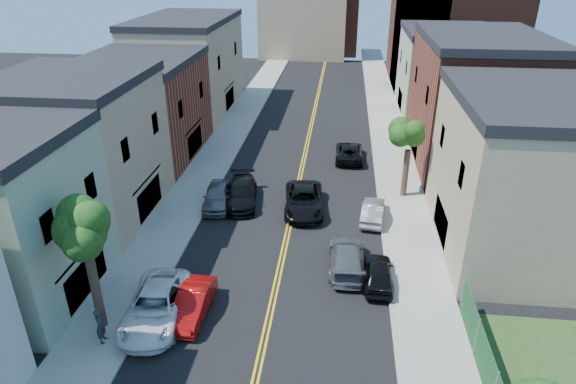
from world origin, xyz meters
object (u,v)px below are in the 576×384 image
(white_pickup, at_px, (156,306))
(grey_car_right, at_px, (347,257))
(black_car_right, at_px, (378,273))
(dark_car_right_far, at_px, (349,152))
(grey_car_left, at_px, (217,196))
(black_car_left, at_px, (241,193))
(pedestrian_left, at_px, (101,326))
(black_suv_lane, at_px, (304,200))
(red_sedan, at_px, (193,304))
(silver_car_right, at_px, (373,211))

(white_pickup, relative_size, grey_car_right, 1.13)
(black_car_right, xyz_separation_m, dark_car_right_far, (-1.60, 17.82, 0.02))
(grey_car_left, xyz_separation_m, grey_car_right, (9.19, -6.71, -0.04))
(black_car_left, bearing_deg, dark_car_right_far, 42.23)
(white_pickup, height_order, grey_car_right, white_pickup)
(black_car_right, height_order, pedestrian_left, pedestrian_left)
(black_car_left, xyz_separation_m, black_suv_lane, (4.56, -0.59, 0.01))
(black_suv_lane, xyz_separation_m, pedestrian_left, (-8.13, -14.11, 0.26))
(red_sedan, bearing_deg, black_car_right, 23.34)
(white_pickup, relative_size, pedestrian_left, 3.20)
(white_pickup, height_order, silver_car_right, white_pickup)
(red_sedan, bearing_deg, silver_car_right, 51.17)
(black_car_right, xyz_separation_m, pedestrian_left, (-12.87, -6.09, 0.37))
(black_car_left, height_order, black_car_right, black_car_left)
(grey_car_left, distance_m, silver_car_right, 10.93)
(pedestrian_left, bearing_deg, silver_car_right, -51.17)
(grey_car_left, bearing_deg, black_suv_lane, -6.64)
(grey_car_right, bearing_deg, black_car_right, 142.02)
(black_suv_lane, bearing_deg, black_car_left, 167.74)
(red_sedan, height_order, black_suv_lane, black_suv_lane)
(black_car_left, relative_size, pedestrian_left, 3.01)
(white_pickup, height_order, black_suv_lane, white_pickup)
(white_pickup, bearing_deg, silver_car_right, 40.73)
(grey_car_left, xyz_separation_m, dark_car_right_far, (9.29, 9.83, -0.08))
(grey_car_right, relative_size, black_suv_lane, 0.89)
(black_suv_lane, bearing_deg, dark_car_right_far, 67.37)
(dark_car_right_far, bearing_deg, grey_car_left, 46.43)
(black_car_left, height_order, dark_car_right_far, black_car_left)
(grey_car_left, relative_size, dark_car_right_far, 0.91)
(black_car_left, distance_m, silver_car_right, 9.41)
(grey_car_left, height_order, black_car_right, grey_car_left)
(black_suv_lane, bearing_deg, grey_car_right, -70.61)
(red_sedan, distance_m, dark_car_right_far, 22.82)
(grey_car_right, height_order, black_suv_lane, black_suv_lane)
(grey_car_left, bearing_deg, grey_car_right, -43.02)
(black_car_right, bearing_deg, grey_car_right, -36.08)
(black_suv_lane, bearing_deg, silver_car_right, -15.23)
(white_pickup, bearing_deg, black_car_right, 15.65)
(black_suv_lane, bearing_deg, black_car_right, -64.30)
(grey_car_left, bearing_deg, black_car_left, 14.28)
(red_sedan, xyz_separation_m, black_car_left, (0.00, 12.27, 0.10))
(black_car_left, distance_m, dark_car_right_far, 12.01)
(red_sedan, relative_size, black_suv_lane, 0.73)
(red_sedan, distance_m, black_car_right, 9.99)
(white_pickup, distance_m, silver_car_right, 15.78)
(red_sedan, height_order, silver_car_right, red_sedan)
(grey_car_right, height_order, silver_car_right, grey_car_right)
(white_pickup, relative_size, dark_car_right_far, 1.15)
(red_sedan, relative_size, black_car_right, 1.04)
(black_car_left, bearing_deg, grey_car_left, -166.72)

